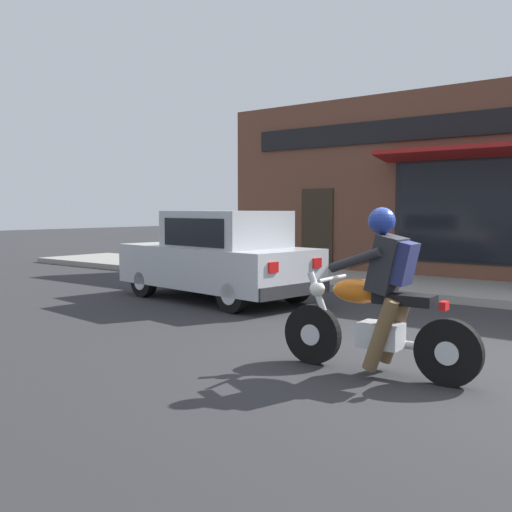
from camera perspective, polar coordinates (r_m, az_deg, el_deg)
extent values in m
plane|color=#2B2B2D|center=(6.59, 17.24, -9.78)|extent=(80.00, 80.00, 0.00)
cube|color=gray|center=(12.48, 13.16, -2.67)|extent=(2.60, 22.00, 0.14)
cube|color=brown|center=(13.65, 17.79, 6.38)|extent=(0.50, 11.47, 4.20)
cube|color=#2D2319|center=(14.84, 5.84, 2.35)|extent=(0.04, 0.90, 2.10)
cube|color=maroon|center=(12.67, 23.04, 9.34)|extent=(0.81, 5.51, 0.24)
cube|color=black|center=(13.49, 17.49, 11.74)|extent=(0.06, 9.75, 0.50)
cylinder|color=black|center=(6.28, 5.42, -7.41)|extent=(0.14, 0.63, 0.62)
cylinder|color=silver|center=(6.28, 5.42, -7.41)|extent=(0.13, 0.22, 0.22)
cylinder|color=black|center=(5.75, 17.86, -8.73)|extent=(0.14, 0.63, 0.62)
cylinder|color=silver|center=(5.75, 17.86, -8.73)|extent=(0.13, 0.22, 0.22)
cube|color=silver|center=(5.94, 11.81, -7.38)|extent=(0.31, 0.42, 0.24)
ellipsoid|color=orange|center=(5.97, 9.66, -3.30)|extent=(0.34, 0.54, 0.24)
cube|color=black|center=(5.79, 13.97, -4.00)|extent=(0.30, 0.58, 0.10)
cylinder|color=silver|center=(6.17, 6.26, -4.64)|extent=(0.09, 0.33, 0.68)
cylinder|color=silver|center=(6.08, 7.27, -2.13)|extent=(0.56, 0.08, 0.04)
sphere|color=silver|center=(6.17, 5.86, -3.14)|extent=(0.16, 0.16, 0.16)
cylinder|color=silver|center=(5.97, 15.98, -8.38)|extent=(0.12, 0.55, 0.08)
cube|color=red|center=(5.68, 17.47, -4.55)|extent=(0.12, 0.07, 0.08)
cylinder|color=brown|center=(5.74, 11.77, -7.39)|extent=(0.16, 0.36, 0.71)
cylinder|color=brown|center=(6.07, 13.09, -6.77)|extent=(0.16, 0.36, 0.71)
cube|color=#232328|center=(5.82, 12.37, -0.76)|extent=(0.36, 0.35, 0.57)
cylinder|color=#232328|center=(5.73, 9.40, -0.40)|extent=(0.13, 0.52, 0.26)
cylinder|color=#232328|center=(6.09, 11.00, -0.13)|extent=(0.13, 0.52, 0.26)
sphere|color=navy|center=(5.82, 11.89, 3.29)|extent=(0.26, 0.26, 0.26)
cube|color=navy|center=(5.76, 13.85, -0.64)|extent=(0.30, 0.26, 0.42)
cylinder|color=black|center=(11.11, -10.65, -2.31)|extent=(0.25, 0.62, 0.60)
cylinder|color=silver|center=(11.11, -10.65, -2.31)|extent=(0.24, 0.35, 0.33)
cylinder|color=black|center=(11.97, -4.94, -1.76)|extent=(0.25, 0.62, 0.60)
cylinder|color=silver|center=(11.97, -4.94, -1.76)|extent=(0.24, 0.35, 0.33)
cylinder|color=black|center=(9.23, -2.25, -3.61)|extent=(0.25, 0.62, 0.60)
cylinder|color=silver|center=(9.23, -2.25, -3.61)|extent=(0.24, 0.35, 0.33)
cylinder|color=black|center=(10.25, 3.70, -2.81)|extent=(0.25, 0.62, 0.60)
cylinder|color=silver|center=(10.25, 3.70, -2.81)|extent=(0.24, 0.35, 0.33)
cube|color=#B7BABF|center=(10.56, -3.77, -0.95)|extent=(2.06, 3.87, 0.70)
cube|color=#B7BABF|center=(10.34, -2.88, 2.49)|extent=(1.65, 2.05, 0.66)
cube|color=black|center=(11.00, -5.91, 2.33)|extent=(1.36, 0.50, 0.51)
cube|color=black|center=(9.87, -6.02, 2.25)|extent=(0.21, 1.51, 0.46)
cube|color=black|center=(10.83, -0.02, 2.48)|extent=(0.21, 1.51, 0.46)
cube|color=silver|center=(11.73, -11.64, 0.10)|extent=(0.24, 0.07, 0.14)
cube|color=red|center=(8.86, 1.64, -1.09)|extent=(0.20, 0.06, 0.16)
cube|color=silver|center=(12.31, -7.68, 0.35)|extent=(0.24, 0.07, 0.14)
cube|color=red|center=(9.62, 5.82, -0.67)|extent=(0.20, 0.06, 0.16)
cube|color=#28282B|center=(12.02, -9.50, -1.54)|extent=(1.61, 0.31, 0.20)
cube|color=#28282B|center=(9.30, 3.67, -3.25)|extent=(1.61, 0.31, 0.20)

